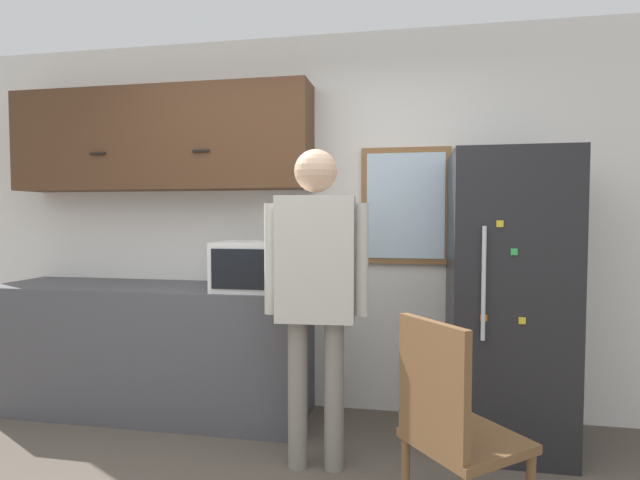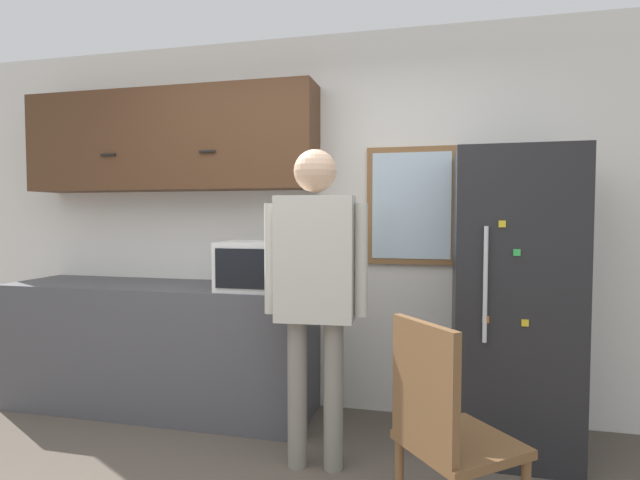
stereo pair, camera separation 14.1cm
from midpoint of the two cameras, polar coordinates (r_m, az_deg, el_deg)
back_wall at (r=3.67m, az=0.55°, el=1.90°), size 6.00×0.06×2.70m
counter at (r=3.87m, az=-16.77°, el=-11.58°), size 2.25×0.64×0.91m
upper_cabinets at (r=3.92m, az=-15.90°, el=10.83°), size 2.25×0.34×0.74m
microwave at (r=3.34m, az=-5.72°, el=-2.95°), size 0.51×0.41×0.33m
person at (r=2.74m, az=0.93°, el=-3.96°), size 0.57×0.25×1.77m
refrigerator at (r=3.26m, az=22.28°, el=-6.45°), size 0.68×0.74×1.79m
chair at (r=2.30m, az=15.85°, el=-19.78°), size 0.60×0.60×0.98m
window at (r=3.54m, az=11.53°, el=3.85°), size 0.62×0.05×0.81m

